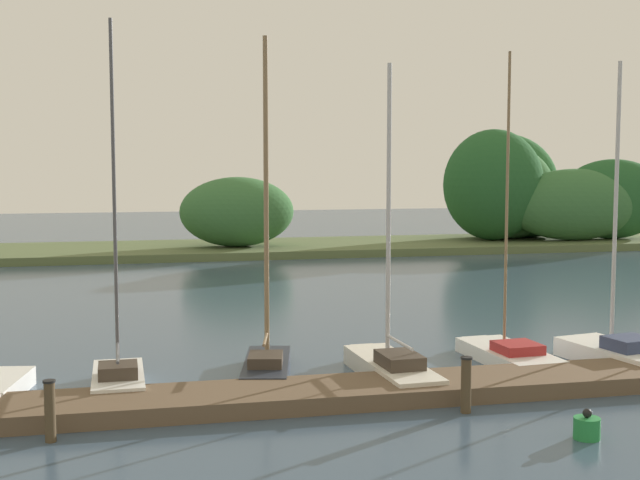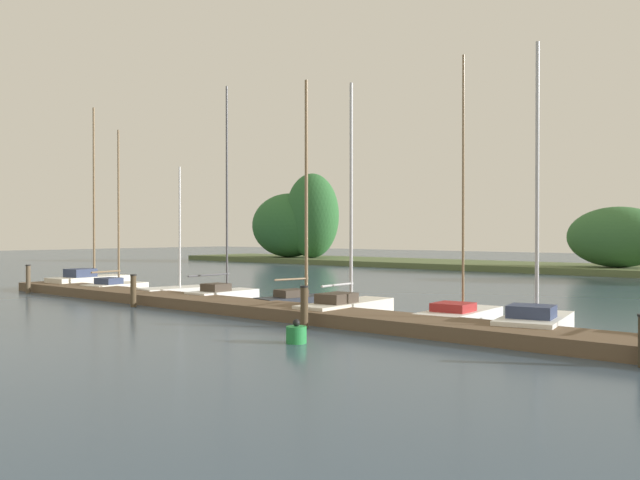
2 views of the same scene
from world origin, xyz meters
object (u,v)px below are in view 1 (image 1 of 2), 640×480
at_px(sailboat_7, 615,350).
at_px(sailboat_5, 390,364).
at_px(mooring_piling_2, 466,385).
at_px(sailboat_3, 118,375).
at_px(mooring_piling_1, 50,411).
at_px(channel_buoy_0, 587,427).
at_px(sailboat_4, 267,357).
at_px(sailboat_6, 507,351).

bearing_deg(sailboat_7, sailboat_5, 81.05).
bearing_deg(mooring_piling_2, sailboat_3, 155.16).
distance_m(sailboat_5, mooring_piling_1, 7.56).
bearing_deg(sailboat_5, sailboat_7, -91.22).
xyz_separation_m(sailboat_7, mooring_piling_1, (-12.77, -2.94, 0.19)).
bearing_deg(sailboat_7, mooring_piling_1, 92.11).
distance_m(sailboat_5, channel_buoy_0, 5.13).
height_order(sailboat_5, mooring_piling_1, sailboat_5).
bearing_deg(mooring_piling_1, sailboat_4, 39.95).
xyz_separation_m(sailboat_6, sailboat_7, (2.46, -0.75, 0.08)).
xyz_separation_m(sailboat_3, sailboat_5, (5.94, -0.34, 0.00)).
bearing_deg(sailboat_7, sailboat_3, 78.43).
bearing_deg(sailboat_3, sailboat_7, -91.63).
relative_size(sailboat_4, mooring_piling_2, 6.92).
height_order(sailboat_4, sailboat_6, sailboat_4).
relative_size(mooring_piling_1, mooring_piling_2, 0.99).
xyz_separation_m(sailboat_5, sailboat_6, (3.27, 0.94, -0.08)).
bearing_deg(sailboat_7, sailboat_6, 62.17).
relative_size(sailboat_4, mooring_piling_1, 6.99).
bearing_deg(mooring_piling_1, sailboat_3, 70.27).
height_order(sailboat_4, mooring_piling_2, sailboat_4).
bearing_deg(sailboat_5, sailboat_3, 83.64).
bearing_deg(sailboat_5, mooring_piling_1, 108.20).
height_order(sailboat_7, mooring_piling_2, sailboat_7).
bearing_deg(sailboat_6, sailboat_3, 89.62).
height_order(mooring_piling_1, mooring_piling_2, mooring_piling_2).
distance_m(sailboat_5, sailboat_6, 3.40).
xyz_separation_m(sailboat_6, mooring_piling_1, (-10.31, -3.69, 0.27)).
distance_m(sailboat_7, mooring_piling_1, 13.11).
height_order(mooring_piling_1, channel_buoy_0, mooring_piling_1).
xyz_separation_m(mooring_piling_1, mooring_piling_2, (7.72, 0.02, 0.01)).
bearing_deg(sailboat_6, mooring_piling_1, 105.55).
bearing_deg(sailboat_3, sailboat_4, -80.62).
bearing_deg(mooring_piling_2, sailboat_6, 54.82).
bearing_deg(sailboat_5, channel_buoy_0, -158.20).
distance_m(sailboat_3, sailboat_6, 9.22).
relative_size(sailboat_6, sailboat_7, 1.04).
relative_size(sailboat_3, mooring_piling_2, 7.07).
distance_m(mooring_piling_2, channel_buoy_0, 2.45).
xyz_separation_m(sailboat_5, sailboat_7, (5.73, 0.19, -0.00)).
xyz_separation_m(sailboat_5, mooring_piling_2, (0.68, -2.73, 0.20)).
distance_m(sailboat_4, sailboat_6, 5.92).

